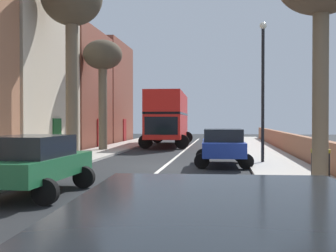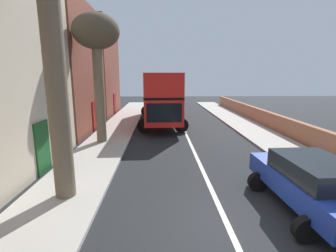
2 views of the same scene
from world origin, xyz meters
The scene contains 12 objects.
ground_plane centered at (0.00, 0.00, 0.00)m, with size 84.00×84.00×0.00m, color black.
road_centre_line centered at (0.00, 0.00, 0.00)m, with size 0.16×54.00×0.01m, color silver.
sidewalk_left centered at (-4.90, 0.00, 0.06)m, with size 2.60×60.00×0.12m, color #B2ADA3.
sidewalk_right centered at (4.90, 0.00, 0.06)m, with size 2.60×60.00×0.12m, color #B2ADA3.
boundary_wall_right centered at (6.45, 0.00, 0.61)m, with size 0.36×54.00×1.22m, color #9E6647.
double_decker_bus centered at (-1.70, 14.62, 2.35)m, with size 3.84×10.74×4.06m.
parked_car_green_left_0 centered at (-2.50, -7.26, 0.92)m, with size 2.47×4.20×1.61m.
parked_car_blue_right_1 centered at (2.50, 0.76, 0.93)m, with size 2.55×4.34×1.63m.
street_tree_left_2 centered at (-4.79, 1.77, 7.58)m, with size 2.99×2.99×9.27m.
street_tree_left_4 centered at (-5.17, 8.39, 5.81)m, with size 2.52×2.52×7.05m.
lamppost_right centered at (4.30, 1.45, 3.81)m, with size 0.32×0.32×6.31m.
litter_bin_right centered at (5.30, -5.36, 0.65)m, with size 0.55×0.55×1.05m.
Camera 1 is at (2.48, -17.93, 2.03)m, focal length 44.91 mm.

